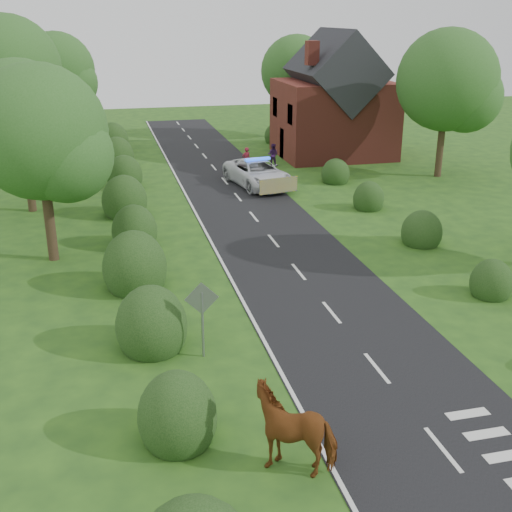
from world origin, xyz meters
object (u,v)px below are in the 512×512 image
object	(u,v)px
police_van	(258,173)
pedestrian_red	(246,159)
cow	(296,431)
road_sign	(202,309)
pedestrian_purple	(273,155)

from	to	relation	value
police_van	pedestrian_red	bearing A→B (deg)	76.68
cow	pedestrian_red	size ratio (longest dim) A/B	1.45
road_sign	pedestrian_red	world-z (taller)	road_sign
cow	pedestrian_purple	world-z (taller)	cow
police_van	pedestrian_purple	size ratio (longest dim) A/B	4.02
pedestrian_red	pedestrian_purple	world-z (taller)	pedestrian_red
police_van	cow	bearing A→B (deg)	-112.34
pedestrian_red	pedestrian_purple	bearing A→B (deg)	-165.62
pedestrian_red	pedestrian_purple	xyz separation A→B (m)	(2.23, 1.30, -0.05)
road_sign	police_van	world-z (taller)	road_sign
cow	pedestrian_red	world-z (taller)	cow
police_van	pedestrian_red	size ratio (longest dim) A/B	3.79
pedestrian_purple	cow	bearing A→B (deg)	109.88
police_van	pedestrian_purple	world-z (taller)	police_van
police_van	pedestrian_purple	distance (m)	5.89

